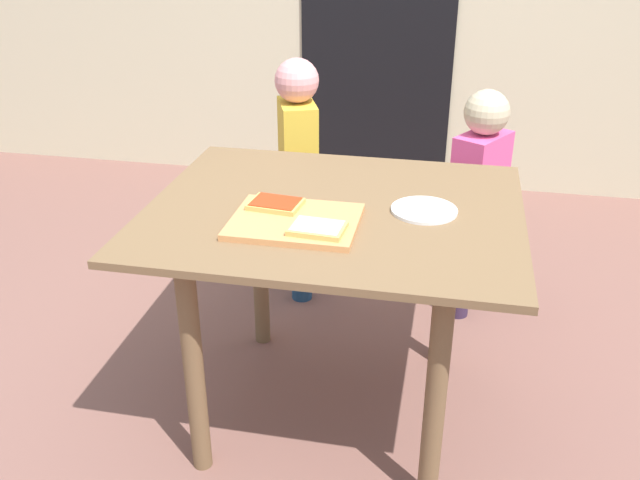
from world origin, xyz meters
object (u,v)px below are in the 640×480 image
Objects in this scene: plate_white_right at (424,210)px; child_left at (298,164)px; cutting_board at (295,222)px; pizza_slice_far_left at (276,204)px; child_right at (478,189)px; pizza_slice_near_right at (317,228)px; dining_table at (334,245)px.

plate_white_right is 0.96m from child_left.
cutting_board is at bearing -77.28° from child_left.
pizza_slice_far_left is at bearing 136.19° from cutting_board.
plate_white_right is at bearing -52.92° from child_left.
child_right is at bearing 76.22° from plate_white_right.
pizza_slice_near_right reaches higher than plate_white_right.
child_right is (0.54, 0.92, -0.22)m from cutting_board.
pizza_slice_far_left is at bearing -81.24° from child_left.
pizza_slice_near_right is at bearing -115.34° from child_right.
dining_table is at bearing 22.80° from pizza_slice_far_left.
pizza_slice_near_right is 0.37m from plate_white_right.
pizza_slice_near_right is at bearing -73.74° from child_left.
pizza_slice_far_left is (-0.17, -0.07, 0.16)m from dining_table.
child_left is (-0.21, 0.92, -0.17)m from cutting_board.
cutting_board is at bearing 140.11° from pizza_slice_near_right.
plate_white_right is 0.80m from child_right.
plate_white_right is at bearing 11.92° from pizza_slice_far_left.
dining_table is 5.67× the size of plate_white_right.
dining_table is 0.26m from pizza_slice_near_right.
pizza_slice_far_left is (-0.16, 0.14, 0.00)m from pizza_slice_near_right.
pizza_slice_near_right reaches higher than dining_table.
child_left is at bearing 127.08° from plate_white_right.
pizza_slice_near_right is 0.21m from pizza_slice_far_left.
dining_table is 0.90m from child_right.
child_left reaches higher than cutting_board.
child_left is at bearing 110.97° from dining_table.
pizza_slice_near_right is at bearing -39.89° from cutting_board.
child_right reaches higher than plate_white_right.
cutting_board is (-0.09, -0.14, 0.14)m from dining_table.
pizza_slice_far_left is 0.82× the size of plate_white_right.
dining_table is at bearing -175.27° from plate_white_right.
child_left is at bearing 102.72° from cutting_board.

